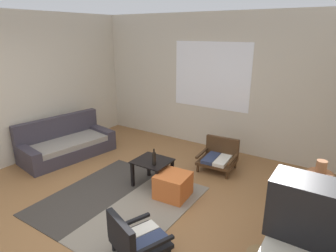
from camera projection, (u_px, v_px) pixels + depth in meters
name	position (u px, v px, depth m)	size (l,w,h in m)	color
ground_plane	(110.00, 216.00, 3.85)	(7.80, 7.80, 0.00)	olive
far_wall_with_window	(212.00, 82.00, 5.86)	(5.60, 0.13, 2.70)	beige
side_wall_left	(5.00, 91.00, 5.05)	(0.12, 6.60, 2.70)	beige
area_rug	(119.00, 201.00, 4.20)	(1.89, 2.08, 0.01)	#38332D
couch	(66.00, 145.00, 5.67)	(1.05, 1.82, 0.74)	#38333D
coffee_table	(152.00, 166.00, 4.53)	(0.55, 0.50, 0.43)	black
armchair_by_window	(219.00, 156.00, 5.12)	(0.64, 0.59, 0.53)	#472D19
armchair_striped_foreground	(135.00, 239.00, 3.08)	(0.68, 0.68, 0.54)	black
ottoman_orange	(173.00, 185.00, 4.26)	(0.46, 0.46, 0.36)	#D1662D
console_shelf	(308.00, 225.00, 2.41)	(0.47, 1.70, 0.90)	beige
crt_television	(308.00, 209.00, 2.09)	(0.53, 0.32, 0.45)	black
clay_vase	(319.00, 181.00, 2.68)	(0.22, 0.22, 0.33)	#935B38
glass_bottle	(154.00, 158.00, 4.32)	(0.06, 0.06, 0.26)	black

